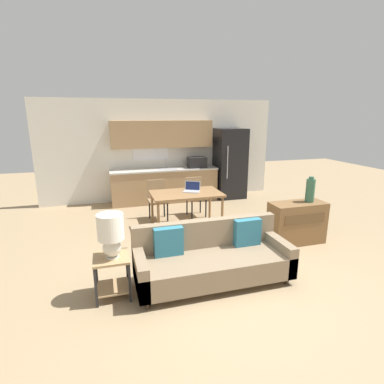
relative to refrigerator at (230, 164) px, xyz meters
name	(u,v)px	position (x,y,z in m)	size (l,w,h in m)	color
ground_plane	(225,282)	(-1.86, -4.22, -0.97)	(20.00, 20.00, 0.00)	#9E8460
wall_back	(161,150)	(-1.86, 0.41, 0.39)	(6.40, 0.07, 2.70)	silver
kitchen_counter	(165,170)	(-1.84, 0.11, -0.12)	(2.84, 0.65, 2.15)	tan
refrigerator	(230,164)	(0.00, 0.00, 0.00)	(0.79, 0.75, 1.93)	black
dining_table	(186,196)	(-1.85, -2.10, -0.26)	(1.40, 0.85, 0.78)	olive
couch	(211,258)	(-2.03, -4.08, -0.64)	(2.15, 0.80, 0.82)	#3D2D1E
side_table	(112,270)	(-3.38, -4.10, -0.60)	(0.44, 0.44, 0.55)	tan
table_lamp	(111,233)	(-3.37, -4.12, -0.08)	(0.32, 0.32, 0.57)	silver
credenza	(297,223)	(-0.08, -3.29, -0.59)	(1.01, 0.45, 0.76)	brown
vase	(310,190)	(0.14, -3.29, 0.01)	(0.16, 0.16, 0.46)	#336047
dining_chair_far_right	(195,194)	(-1.41, -1.27, -0.47)	(0.45, 0.45, 0.88)	#997A56
dining_chair_far_left	(157,198)	(-2.30, -1.30, -0.47)	(0.43, 0.43, 0.88)	#997A56
laptop	(192,189)	(-1.70, -2.01, -0.14)	(0.40, 0.38, 0.20)	#B7BABC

